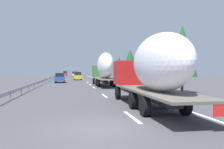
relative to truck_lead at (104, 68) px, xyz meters
The scene contains 21 objects.
ground_plane 15.18m from the truck_lead, 13.94° to the left, with size 260.00×260.00×0.00m, color #424247.
lane_stripe_0 23.72m from the truck_lead, behind, with size 3.20×0.20×0.01m, color white.
lane_stripe_1 13.62m from the truck_lead, behind, with size 3.20×0.20×0.01m, color white.
lane_stripe_2 4.26m from the truck_lead, 147.04° to the left, with size 3.20×0.20×0.01m, color white.
lane_stripe_3 4.91m from the truck_lead, 26.02° to the left, with size 3.20×0.20×0.01m, color white.
lane_stripe_4 11.18m from the truck_lead, ahead, with size 3.20×0.20×0.01m, color white.
lane_stripe_5 26.22m from the truck_lead, ahead, with size 3.20×0.20×0.01m, color white.
edge_line_right 19.78m from the truck_lead, ahead, with size 110.00×0.20×0.01m, color white.
truck_lead is the anchor object (origin of this frame).
truck_trailing 21.27m from the truck_lead, behind, with size 13.50×2.55×4.38m.
car_blue_sedan 13.44m from the truck_lead, 31.51° to the left, with size 4.44×1.77×1.83m.
car_silver_hatch 52.32m from the truck_lead, ahead, with size 4.37×1.91×1.87m.
car_red_compact 69.48m from the truck_lead, ahead, with size 4.42×1.78×1.96m.
car_yellow_coupe 23.58m from the truck_lead, ahead, with size 4.05×1.84×1.95m.
road_sign 15.48m from the truck_lead, 11.56° to the right, with size 0.10×0.90×3.05m.
tree_0 6.94m from the truck_lead, 67.31° to the right, with size 3.30×3.30×6.29m.
tree_1 30.03m from the truck_lead, 15.39° to the right, with size 3.40×3.40×6.09m.
tree_2 51.63m from the truck_lead, ahead, with size 2.45×2.45×6.47m.
tree_3 13.64m from the truck_lead, 151.12° to the right, with size 3.10×3.10×7.10m.
tree_4 18.23m from the truck_lead, 26.09° to the right, with size 3.95×3.95×6.97m.
guardrail_median 20.07m from the truck_lead, 28.74° to the left, with size 94.00×0.10×0.76m.
Camera 1 is at (-9.69, 1.20, 2.36)m, focal length 38.49 mm.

